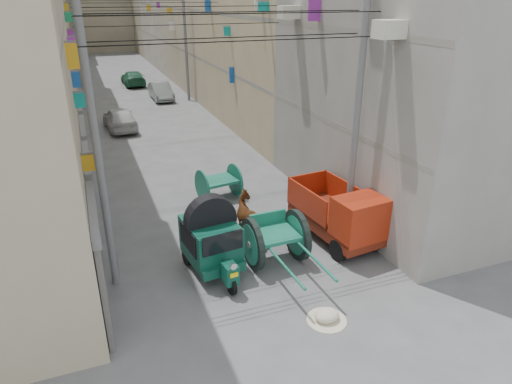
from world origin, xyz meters
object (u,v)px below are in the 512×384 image
horse (252,218)px  distant_car_grey (161,91)px  distant_car_green (133,78)px  second_cart (219,182)px  distant_car_white (120,118)px  auto_rickshaw (211,238)px  mini_truck (343,219)px  tonga_cart (275,239)px  feed_sack (327,315)px

horse → distant_car_grey: (1.02, 21.91, -0.09)m
distant_car_grey → distant_car_green: 6.73m
horse → distant_car_grey: horse is taller
second_cart → distant_car_white: size_ratio=0.42×
auto_rickshaw → mini_truck: 4.15m
horse → distant_car_grey: 21.94m
second_cart → distant_car_green: size_ratio=0.39×
tonga_cart → second_cart: 4.94m
mini_truck → horse: 2.81m
feed_sack → horse: 4.47m
tonga_cart → distant_car_white: size_ratio=0.89×
mini_truck → distant_car_green: size_ratio=0.84×
auto_rickshaw → tonga_cart: (1.81, -0.27, -0.24)m
second_cart → distant_car_grey: size_ratio=0.43×
auto_rickshaw → second_cart: auto_rickshaw is taller
feed_sack → horse: horse is taller
tonga_cart → second_cart: tonga_cart is taller
auto_rickshaw → distant_car_white: bearing=86.6°
tonga_cart → feed_sack: tonga_cart is taller
auto_rickshaw → horse: size_ratio=1.51×
tonga_cart → second_cart: bearing=90.6°
horse → distant_car_green: (-0.18, 28.53, -0.11)m
tonga_cart → distant_car_green: (-0.29, 30.13, -0.19)m
tonga_cart → distant_car_green: tonga_cart is taller
tonga_cart → mini_truck: (2.34, 0.23, 0.11)m
feed_sack → distant_car_green: distant_car_green is taller
second_cart → feed_sack: bearing=-96.8°
horse → feed_sack: bearing=83.5°
feed_sack → distant_car_grey: (0.76, 26.34, 0.47)m
auto_rickshaw → second_cart: bearing=64.4°
distant_car_white → horse: bearing=95.8°
mini_truck → second_cart: 5.36m
mini_truck → distant_car_green: mini_truck is taller
horse → distant_car_white: horse is taller
feed_sack → distant_car_green: bearing=90.8°
distant_car_white → distant_car_grey: bearing=-121.0°
horse → distant_car_green: size_ratio=0.41×
distant_car_white → mini_truck: bearing=103.2°
distant_car_white → distant_car_grey: (3.65, 7.25, -0.03)m
horse → distant_car_green: horse is taller
mini_truck → second_cart: size_ratio=2.13×
horse → distant_car_white: 14.90m
distant_car_green → distant_car_grey: bearing=98.6°
horse → second_cart: bearing=-98.1°
auto_rickshaw → distant_car_grey: size_ratio=0.68×
second_cart → distant_car_green: bearing=80.7°
second_cart → horse: horse is taller
distant_car_grey → horse: bearing=-93.3°
second_cart → tonga_cart: bearing=-97.0°
distant_car_grey → distant_car_green: distant_car_grey is taller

